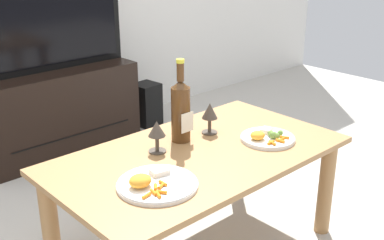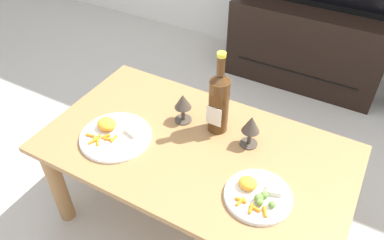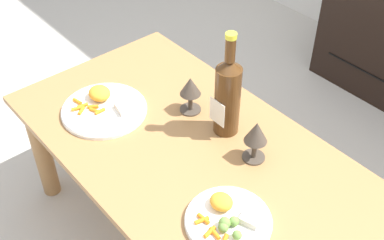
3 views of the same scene
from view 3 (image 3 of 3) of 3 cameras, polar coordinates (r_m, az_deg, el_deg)
The scene contains 7 objects.
ground_plane at distance 1.96m, azimuth -0.45°, elevation -13.32°, with size 6.40×6.40×0.00m, color #B7B2A8.
dining_table at distance 1.65m, azimuth -0.53°, elevation -4.98°, with size 1.24×0.70×0.49m.
wine_bottle at distance 1.55m, azimuth 4.12°, elevation 2.98°, with size 0.08×0.09×0.37m.
goblet_left at distance 1.66m, azimuth -0.19°, elevation 3.62°, with size 0.07×0.07×0.14m.
goblet_right at distance 1.49m, azimuth 7.39°, elevation -1.68°, with size 0.07×0.07×0.14m.
dinner_plate_left at distance 1.73m, azimuth -10.11°, elevation 1.46°, with size 0.29×0.29×0.06m.
dinner_plate_right at distance 1.37m, azimuth 4.16°, elevation -11.30°, with size 0.24×0.24×0.05m.
Camera 3 is at (0.89, -0.73, 1.59)m, focal length 46.32 mm.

